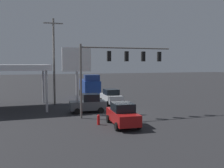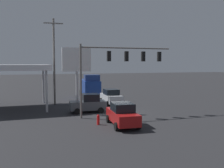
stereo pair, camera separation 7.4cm
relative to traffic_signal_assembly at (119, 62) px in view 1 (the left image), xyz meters
name	(u,v)px [view 1 (the left image)]	position (x,y,z in m)	size (l,w,h in m)	color
ground_plane	(118,114)	(-0.25, -0.91, -5.39)	(200.00, 200.00, 0.00)	#262628
traffic_signal_assembly	(119,62)	(0.00, 0.00, 0.00)	(9.46, 0.43, 7.04)	slate
utility_pole	(54,60)	(5.42, -9.17, 0.31)	(2.40, 0.26, 10.82)	slate
price_sign	(77,63)	(3.71, -2.66, -0.16)	(3.01, 0.27, 6.85)	#B7B7BC
delivery_truck	(90,86)	(-0.29, -13.92, -3.70)	(2.96, 6.95, 3.58)	navy
sedan_waiting	(111,97)	(-1.47, -6.96, -4.44)	(2.08, 4.41, 1.93)	silver
hatchback_crossing	(89,103)	(2.47, -2.64, -4.45)	(3.89, 2.14, 1.97)	#474C51
sedan_far	(123,114)	(1.06, 3.92, -4.44)	(2.30, 4.51, 1.93)	maroon
fire_hydrant	(98,120)	(2.92, 2.99, -4.96)	(0.24, 0.24, 0.88)	red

